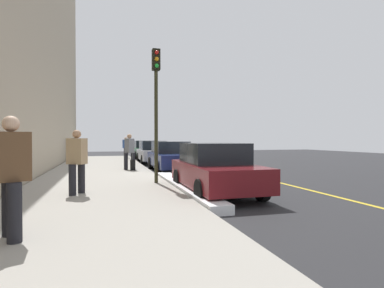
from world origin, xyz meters
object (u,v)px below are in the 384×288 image
object	(u,v)px
parked_car_navy	(171,156)
pedestrian_tan_coat	(77,160)
parked_car_green	(144,149)
parked_car_silver	(153,152)
rolling_suitcase	(133,165)
traffic_light_pole	(156,93)
pedestrian_brown_coat	(11,173)
pedestrian_blue_coat	(126,147)
parked_car_maroon	(215,168)
pedestrian_navy_coat	(77,147)
pedestrian_grey_coat	(129,151)

from	to	relation	value
parked_car_navy	pedestrian_tan_coat	xyz separation A→B (m)	(6.66, -3.96, 0.31)
parked_car_green	parked_car_silver	bearing A→B (deg)	-1.06
rolling_suitcase	pedestrian_tan_coat	bearing A→B (deg)	-18.23
parked_car_silver	rolling_suitcase	size ratio (longest dim) A/B	5.24
traffic_light_pole	parked_car_silver	bearing A→B (deg)	172.09
parked_car_silver	pedestrian_tan_coat	distance (m)	12.69
parked_car_green	rolling_suitcase	xyz separation A→B (m)	(11.75, -1.97, -0.35)
pedestrian_brown_coat	rolling_suitcase	size ratio (longest dim) A/B	2.12
pedestrian_blue_coat	rolling_suitcase	bearing A→B (deg)	-1.79
pedestrian_brown_coat	pedestrian_blue_coat	bearing A→B (deg)	171.57
parked_car_silver	parked_car_navy	xyz separation A→B (m)	(5.43, 0.10, -0.00)
parked_car_maroon	pedestrian_navy_coat	bearing A→B (deg)	-159.29
parked_car_green	traffic_light_pole	distance (m)	16.52
pedestrian_tan_coat	traffic_light_pole	distance (m)	3.56
parked_car_silver	pedestrian_grey_coat	distance (m)	5.95
parked_car_maroon	rolling_suitcase	size ratio (longest dim) A/B	4.83
pedestrian_blue_coat	rolling_suitcase	world-z (taller)	pedestrian_blue_coat
parked_car_green	traffic_light_pole	size ratio (longest dim) A/B	1.01
traffic_light_pole	pedestrian_grey_coat	bearing A→B (deg)	-173.94
pedestrian_grey_coat	traffic_light_pole	distance (m)	5.39
traffic_light_pole	pedestrian_navy_coat	bearing A→B (deg)	-163.01
parked_car_navy	pedestrian_brown_coat	bearing A→B (deg)	-23.79
pedestrian_brown_coat	pedestrian_blue_coat	distance (m)	19.84
pedestrian_brown_coat	pedestrian_grey_coat	bearing A→B (deg)	166.32
parked_car_maroon	rolling_suitcase	distance (m)	6.53
parked_car_green	parked_car_navy	bearing A→B (deg)	-0.04
pedestrian_blue_coat	traffic_light_pole	world-z (taller)	traffic_light_pole
parked_car_silver	pedestrian_blue_coat	xyz separation A→B (m)	(-3.84, -1.56, 0.28)
pedestrian_brown_coat	traffic_light_pole	bearing A→B (deg)	150.25
pedestrian_blue_coat	pedestrian_tan_coat	bearing A→B (deg)	-8.24
pedestrian_brown_coat	pedestrian_grey_coat	world-z (taller)	pedestrian_brown_coat
parked_car_navy	pedestrian_tan_coat	size ratio (longest dim) A/B	2.58
parked_car_silver	pedestrian_tan_coat	bearing A→B (deg)	-17.72
pedestrian_navy_coat	rolling_suitcase	distance (m)	7.54
pedestrian_brown_coat	pedestrian_tan_coat	size ratio (longest dim) A/B	1.06
pedestrian_grey_coat	parked_car_green	bearing A→B (deg)	169.53
parked_car_navy	pedestrian_navy_coat	distance (m)	8.04
parked_car_navy	pedestrian_tan_coat	distance (m)	7.75
rolling_suitcase	parked_car_maroon	bearing A→B (deg)	16.76
parked_car_green	pedestrian_brown_coat	world-z (taller)	pedestrian_brown_coat
pedestrian_tan_coat	parked_car_silver	bearing A→B (deg)	162.28
parked_car_maroon	pedestrian_tan_coat	distance (m)	3.89
parked_car_navy	pedestrian_navy_coat	bearing A→B (deg)	-141.18
pedestrian_brown_coat	traffic_light_pole	distance (m)	6.39
pedestrian_navy_coat	traffic_light_pole	xyz separation A→B (m)	(11.36, 3.47, 2.10)
parked_car_maroon	parked_car_navy	bearing A→B (deg)	179.30
pedestrian_blue_coat	pedestrian_navy_coat	bearing A→B (deg)	-48.25
pedestrian_navy_coat	pedestrian_tan_coat	xyz separation A→B (m)	(12.91, 1.07, -0.02)
traffic_light_pole	rolling_suitcase	world-z (taller)	traffic_light_pole
pedestrian_brown_coat	traffic_light_pole	xyz separation A→B (m)	(-5.25, 3.00, 2.07)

